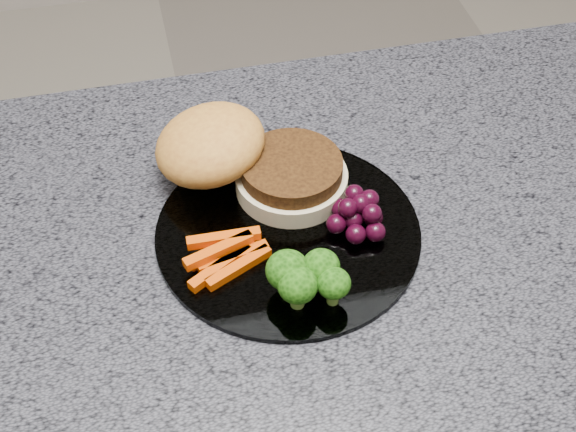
# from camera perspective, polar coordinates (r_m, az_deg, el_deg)

# --- Properties ---
(countertop) EXTENTS (1.20, 0.60, 0.04)m
(countertop) POSITION_cam_1_polar(r_m,az_deg,el_deg) (0.79, -0.51, -3.55)
(countertop) COLOR #4A4A53
(countertop) RESTS_ON island_cabinet
(plate) EXTENTS (0.26, 0.26, 0.01)m
(plate) POSITION_cam_1_polar(r_m,az_deg,el_deg) (0.79, -0.00, -1.15)
(plate) COLOR white
(plate) RESTS_ON countertop
(burger) EXTENTS (0.22, 0.19, 0.06)m
(burger) POSITION_cam_1_polar(r_m,az_deg,el_deg) (0.82, -3.51, 4.06)
(burger) COLOR beige
(burger) RESTS_ON plate
(carrot_sticks) EXTENTS (0.08, 0.06, 0.02)m
(carrot_sticks) POSITION_cam_1_polar(r_m,az_deg,el_deg) (0.75, -4.43, -2.77)
(carrot_sticks) COLOR #CA4203
(carrot_sticks) RESTS_ON plate
(broccoli) EXTENTS (0.07, 0.06, 0.05)m
(broccoli) POSITION_cam_1_polar(r_m,az_deg,el_deg) (0.71, 1.24, -4.30)
(broccoli) COLOR olive
(broccoli) RESTS_ON plate
(grape_bunch) EXTENTS (0.06, 0.06, 0.03)m
(grape_bunch) POSITION_cam_1_polar(r_m,az_deg,el_deg) (0.78, 5.04, 0.19)
(grape_bunch) COLOR black
(grape_bunch) RESTS_ON plate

